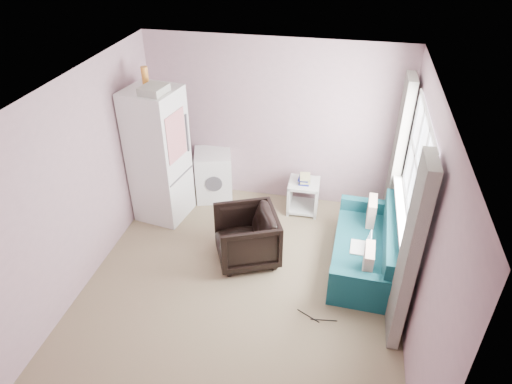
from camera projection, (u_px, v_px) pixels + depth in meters
The scene contains 8 objects.
room at pixel (242, 201), 4.98m from camera, with size 3.84×4.24×2.54m.
armchair at pixel (246, 234), 5.87m from camera, with size 0.76×0.71×0.78m, color black.
fridge at pixel (159, 155), 6.41m from camera, with size 0.78×0.77×2.23m.
washing_machine at pixel (214, 174), 7.12m from camera, with size 0.68×0.68×0.78m.
side_table at pixel (303, 194), 6.86m from camera, with size 0.46×0.46×0.61m.
sofa at pixel (368, 250), 5.79m from camera, with size 0.81×1.68×0.74m.
window_dressing at pixel (403, 196), 5.32m from camera, with size 0.17×2.62×2.18m.
floor_cables at pixel (316, 318), 5.20m from camera, with size 0.47×0.15×0.01m.
Camera 1 is at (1.02, -4.00, 4.04)m, focal length 32.00 mm.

